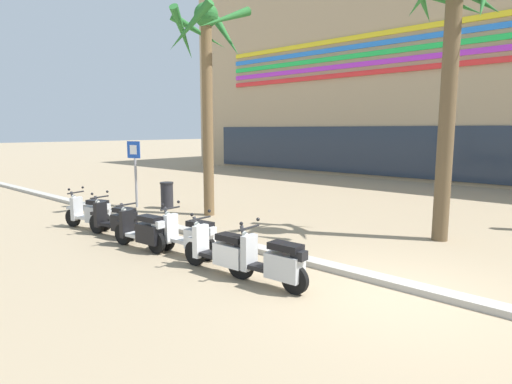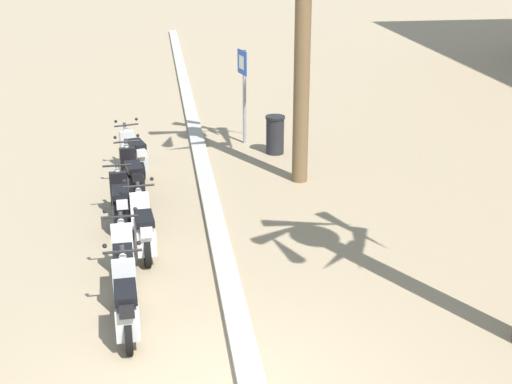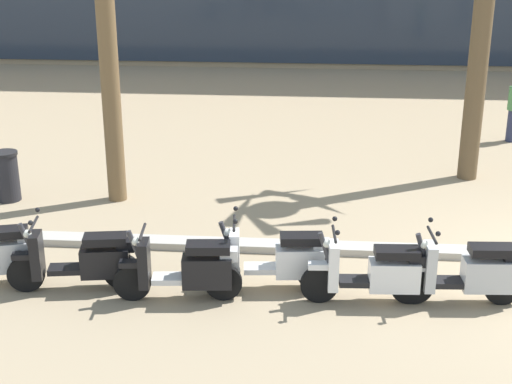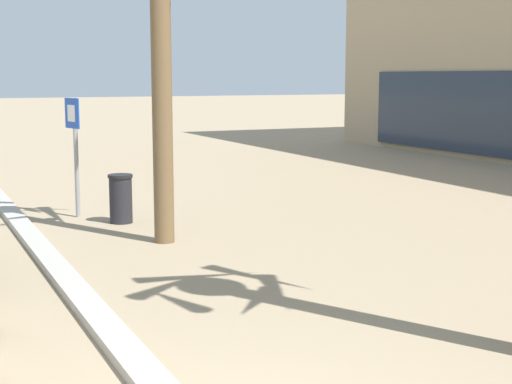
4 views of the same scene
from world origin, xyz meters
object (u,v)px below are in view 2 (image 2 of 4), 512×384
at_px(scooter_white_second_in_line, 144,229).
at_px(crossing_sign, 244,86).
at_px(scooter_white_mid_front, 124,265).
at_px(scooter_silver_tail_end, 134,155).
at_px(scooter_black_gap_after_mid, 121,204).
at_px(litter_bin, 275,134).
at_px(scooter_black_last_in_row, 133,177).
at_px(scooter_silver_far_back, 126,305).

distance_m(scooter_white_second_in_line, crossing_sign, 6.82).
distance_m(scooter_white_second_in_line, scooter_white_mid_front, 1.35).
bearing_deg(crossing_sign, scooter_silver_tail_end, -52.93).
bearing_deg(scooter_white_mid_front, crossing_sign, 159.45).
distance_m(scooter_silver_tail_end, scooter_black_gap_after_mid, 2.93).
distance_m(scooter_black_gap_after_mid, litter_bin, 5.41).
xyz_separation_m(scooter_black_last_in_row, crossing_sign, (-3.49, 2.77, 1.06)).
relative_size(scooter_silver_tail_end, litter_bin, 1.79).
bearing_deg(scooter_white_second_in_line, scooter_black_last_in_row, -175.13).
distance_m(scooter_black_gap_after_mid, crossing_sign, 5.91).
height_order(scooter_white_second_in_line, crossing_sign, crossing_sign).
xyz_separation_m(scooter_black_gap_after_mid, scooter_white_second_in_line, (1.24, 0.43, -0.00)).
bearing_deg(scooter_silver_tail_end, scooter_white_second_in_line, 3.13).
bearing_deg(litter_bin, scooter_white_second_in_line, -31.15).
bearing_deg(scooter_white_second_in_line, scooter_black_gap_after_mid, -161.02).
distance_m(scooter_black_last_in_row, litter_bin, 4.25).
xyz_separation_m(scooter_white_second_in_line, litter_bin, (-5.27, 3.19, 0.03)).
relative_size(scooter_silver_tail_end, scooter_white_mid_front, 0.97).
relative_size(scooter_white_mid_front, litter_bin, 1.85).
height_order(scooter_silver_tail_end, crossing_sign, crossing_sign).
distance_m(scooter_silver_tail_end, scooter_black_last_in_row, 1.40).
distance_m(scooter_white_mid_front, crossing_sign, 8.14).
bearing_deg(scooter_white_second_in_line, scooter_silver_far_back, -4.97).
bearing_deg(litter_bin, scooter_silver_far_back, -23.42).
distance_m(scooter_white_mid_front, litter_bin, 7.46).
height_order(scooter_black_gap_after_mid, crossing_sign, crossing_sign).
distance_m(scooter_black_last_in_row, scooter_black_gap_after_mid, 1.53).
bearing_deg(scooter_white_mid_front, scooter_silver_far_back, 3.24).
bearing_deg(scooter_black_last_in_row, crossing_sign, 141.54).
relative_size(scooter_black_last_in_row, scooter_silver_far_back, 1.07).
distance_m(scooter_black_last_in_row, scooter_silver_far_back, 5.36).
xyz_separation_m(scooter_black_gap_after_mid, crossing_sign, (-5.00, 2.96, 1.05)).
relative_size(scooter_black_last_in_row, crossing_sign, 0.77).
bearing_deg(scooter_silver_tail_end, crossing_sign, 127.07).
bearing_deg(scooter_black_last_in_row, scooter_white_second_in_line, 4.87).
bearing_deg(litter_bin, scooter_black_last_in_row, -53.66).
height_order(scooter_white_second_in_line, litter_bin, scooter_white_second_in_line).
relative_size(scooter_black_last_in_row, litter_bin, 1.95).
height_order(scooter_silver_tail_end, litter_bin, scooter_silver_tail_end).
bearing_deg(litter_bin, crossing_sign, -146.16).
xyz_separation_m(scooter_black_gap_after_mid, litter_bin, (-4.03, 3.61, 0.03)).
height_order(scooter_white_second_in_line, scooter_white_mid_front, same).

